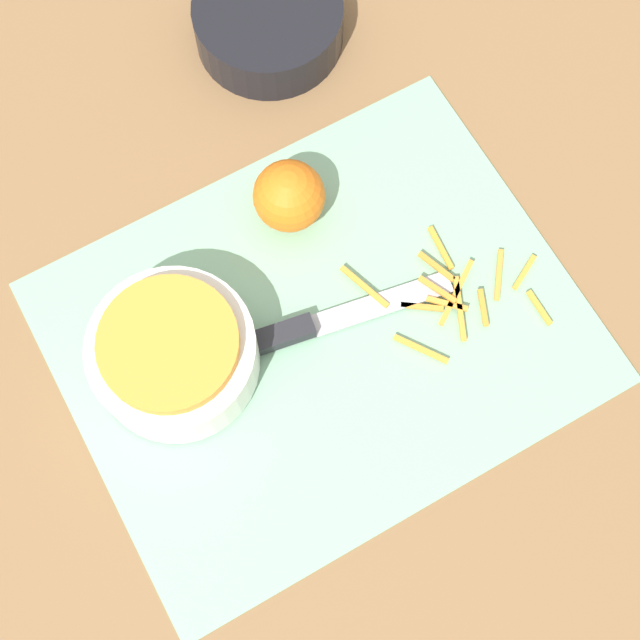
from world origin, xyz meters
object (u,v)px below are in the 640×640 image
Objects in this scene: orange_left at (289,196)px; bowl_speckled at (174,353)px; bowl_dark at (269,23)px; knife at (287,334)px.

bowl_speckled is at bearing -152.49° from orange_left.
bowl_speckled reaches higher than bowl_dark.
bowl_dark is at bearing 74.60° from knife.
bowl_speckled is 2.17× the size of orange_left.
bowl_speckled reaches higher than orange_left.
orange_left is at bearing -112.71° from bowl_dark.
bowl_dark is 0.20m from orange_left.
bowl_speckled is 0.97× the size of bowl_dark.
knife is at bearing -119.79° from orange_left.
bowl_speckled is at bearing 175.93° from knife.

